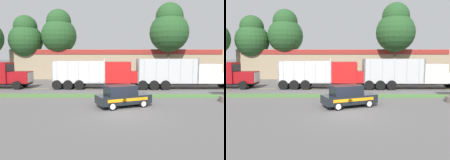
# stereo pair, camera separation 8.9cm
# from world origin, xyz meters

# --- Properties ---
(ground_plane) EXTENTS (600.00, 600.00, 0.00)m
(ground_plane) POSITION_xyz_m (0.00, 0.00, 0.00)
(ground_plane) COLOR #5B5959
(grass_verge) EXTENTS (120.00, 1.96, 0.06)m
(grass_verge) POSITION_xyz_m (0.00, 6.89, 0.03)
(grass_verge) COLOR #477538
(grass_verge) RESTS_ON ground_plane
(centre_line_2) EXTENTS (2.40, 0.14, 0.01)m
(centre_line_2) POSITION_xyz_m (-9.66, 11.87, 0.00)
(centre_line_2) COLOR yellow
(centre_line_2) RESTS_ON ground_plane
(centre_line_3) EXTENTS (2.40, 0.14, 0.01)m
(centre_line_3) POSITION_xyz_m (-4.26, 11.87, 0.00)
(centre_line_3) COLOR yellow
(centre_line_3) RESTS_ON ground_plane
(centre_line_4) EXTENTS (2.40, 0.14, 0.01)m
(centre_line_4) POSITION_xyz_m (1.14, 11.87, 0.00)
(centre_line_4) COLOR yellow
(centre_line_4) RESTS_ON ground_plane
(centre_line_5) EXTENTS (2.40, 0.14, 0.01)m
(centre_line_5) POSITION_xyz_m (6.54, 11.87, 0.00)
(centre_line_5) COLOR yellow
(centre_line_5) RESTS_ON ground_plane
(centre_line_6) EXTENTS (2.40, 0.14, 0.01)m
(centre_line_6) POSITION_xyz_m (11.94, 11.87, 0.00)
(centre_line_6) COLOR yellow
(centre_line_6) RESTS_ON ground_plane
(dump_truck_mid) EXTENTS (12.35, 2.74, 3.68)m
(dump_truck_mid) POSITION_xyz_m (9.36, 12.12, 1.64)
(dump_truck_mid) COLOR black
(dump_truck_mid) RESTS_ON ground_plane
(dump_truck_trail) EXTENTS (12.11, 2.81, 3.75)m
(dump_truck_trail) POSITION_xyz_m (-0.93, 12.36, 1.69)
(dump_truck_trail) COLOR black
(dump_truck_trail) RESTS_ON ground_plane
(rally_car) EXTENTS (4.54, 3.28, 1.75)m
(rally_car) POSITION_xyz_m (0.16, 2.16, 0.86)
(rally_car) COLOR black
(rally_car) RESTS_ON ground_plane
(store_building_backdrop) EXTENTS (37.91, 12.10, 5.23)m
(store_building_backdrop) POSITION_xyz_m (0.20, 29.32, 2.62)
(store_building_backdrop) COLOR #9E896B
(store_building_backdrop) RESTS_ON ground_plane
(tree_behind_centre) EXTENTS (6.18, 6.18, 12.28)m
(tree_behind_centre) POSITION_xyz_m (-10.25, 24.51, 8.26)
(tree_behind_centre) COLOR brown
(tree_behind_centre) RESTS_ON ground_plane
(tree_behind_right) EXTENTS (6.35, 6.35, 12.65)m
(tree_behind_right) POSITION_xyz_m (8.50, 21.60, 8.52)
(tree_behind_right) COLOR brown
(tree_behind_right) RESTS_ON ground_plane
(tree_behind_far_right) EXTENTS (5.85, 5.85, 11.19)m
(tree_behind_far_right) POSITION_xyz_m (-16.09, 24.20, 7.37)
(tree_behind_far_right) COLOR brown
(tree_behind_far_right) RESTS_ON ground_plane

